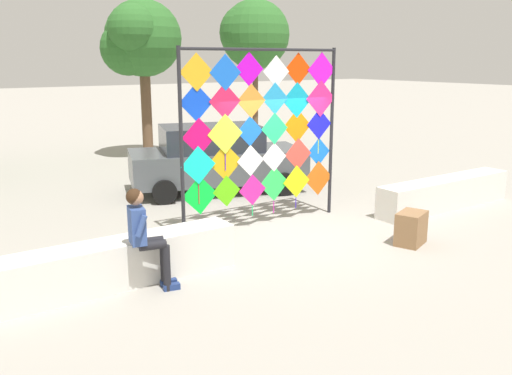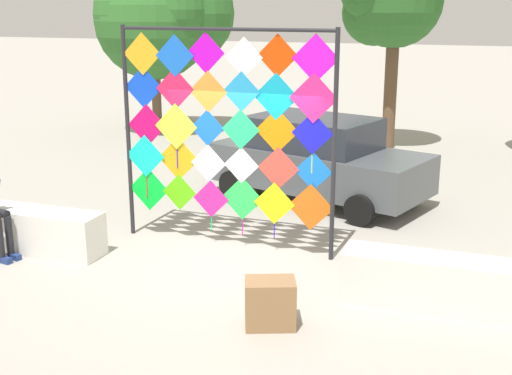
{
  "view_description": "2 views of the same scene",
  "coord_description": "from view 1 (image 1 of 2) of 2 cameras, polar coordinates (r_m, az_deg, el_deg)",
  "views": [
    {
      "loc": [
        -6.32,
        -7.7,
        3.26
      ],
      "look_at": [
        -0.7,
        0.5,
        0.91
      ],
      "focal_mm": 38.29,
      "sensor_mm": 36.0,
      "label": 1
    },
    {
      "loc": [
        3.54,
        -8.58,
        3.78
      ],
      "look_at": [
        0.28,
        0.73,
        1.07
      ],
      "focal_mm": 46.69,
      "sensor_mm": 36.0,
      "label": 2
    }
  ],
  "objects": [
    {
      "name": "cardboard_box_large",
      "position": [
        10.2,
        15.89,
        -4.12
      ],
      "size": [
        0.72,
        0.61,
        0.59
      ],
      "primitive_type": "cube",
      "rotation": [
        0.0,
        0.0,
        0.37
      ],
      "color": "olive",
      "rests_on": "ground"
    },
    {
      "name": "tree_broadleaf",
      "position": [
        18.61,
        -12.12,
        14.81
      ],
      "size": [
        2.64,
        2.56,
        5.16
      ],
      "color": "brown",
      "rests_on": "ground"
    },
    {
      "name": "kite_display_rack",
      "position": [
        10.56,
        0.73,
        6.43
      ],
      "size": [
        3.56,
        0.14,
        3.48
      ],
      "color": "#232328",
      "rests_on": "ground"
    },
    {
      "name": "parked_car",
      "position": [
        13.68,
        -4.24,
        3.08
      ],
      "size": [
        4.63,
        3.06,
        1.66
      ],
      "color": "#4C5156",
      "rests_on": "ground"
    },
    {
      "name": "plaza_ledge_left",
      "position": [
        8.29,
        -14.69,
        -7.77
      ],
      "size": [
        3.81,
        0.59,
        0.68
      ],
      "primitive_type": "cube",
      "color": "silver",
      "rests_on": "ground"
    },
    {
      "name": "tree_palm_like",
      "position": [
        20.61,
        -0.32,
        15.72
      ],
      "size": [
        2.55,
        2.51,
        5.38
      ],
      "color": "brown",
      "rests_on": "ground"
    },
    {
      "name": "seated_vendor",
      "position": [
        7.83,
        -11.52,
        -4.5
      ],
      "size": [
        0.71,
        0.55,
        1.53
      ],
      "color": "black",
      "rests_on": "ground"
    },
    {
      "name": "plaza_ledge_right",
      "position": [
        12.85,
        19.14,
        -0.58
      ],
      "size": [
        3.81,
        0.59,
        0.68
      ],
      "primitive_type": "cube",
      "color": "silver",
      "rests_on": "ground"
    },
    {
      "name": "ground",
      "position": [
        10.48,
        4.73,
        -4.86
      ],
      "size": [
        120.0,
        120.0,
        0.0
      ],
      "primitive_type": "plane",
      "color": "#9E998E"
    }
  ]
}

